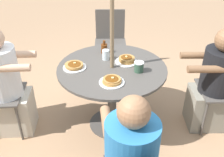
% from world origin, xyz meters
% --- Properties ---
extents(ground_plane, '(12.00, 12.00, 0.00)m').
position_xyz_m(ground_plane, '(0.00, 0.00, 0.00)').
color(ground_plane, tan).
extents(patio_table, '(1.07, 1.07, 0.72)m').
position_xyz_m(patio_table, '(0.00, 0.00, 0.59)').
color(patio_table, '#4C4742').
rests_on(patio_table, ground).
extents(umbrella_pole, '(0.04, 0.04, 2.24)m').
position_xyz_m(umbrella_pole, '(0.00, 0.00, 1.12)').
color(umbrella_pole, '#846B4C').
rests_on(umbrella_pole, ground).
extents(diner_east, '(0.51, 0.59, 1.12)m').
position_xyz_m(diner_east, '(-0.40, -0.95, 0.51)').
color(diner_east, gray).
rests_on(diner_east, ground).
extents(patio_chair_south, '(0.56, 0.56, 0.88)m').
position_xyz_m(patio_chair_south, '(1.12, -0.45, 0.51)').
color(patio_chair_south, '#514C47').
rests_on(patio_chair_south, ground).
extents(diner_west, '(0.46, 0.53, 1.15)m').
position_xyz_m(diner_west, '(0.35, 0.98, 0.53)').
color(diner_west, beige).
rests_on(diner_west, ground).
extents(pancake_plate_a, '(0.23, 0.23, 0.06)m').
position_xyz_m(pancake_plate_a, '(0.04, -0.17, 0.75)').
color(pancake_plate_a, white).
rests_on(pancake_plate_a, patio_table).
extents(pancake_plate_b, '(0.23, 0.23, 0.05)m').
position_xyz_m(pancake_plate_b, '(-0.26, 0.11, 0.74)').
color(pancake_plate_b, white).
rests_on(pancake_plate_b, patio_table).
extents(pancake_plate_c, '(0.23, 0.23, 0.05)m').
position_xyz_m(pancake_plate_c, '(0.13, 0.34, 0.74)').
color(pancake_plate_c, white).
rests_on(pancake_plate_c, patio_table).
extents(syrup_bottle, '(0.09, 0.07, 0.14)m').
position_xyz_m(syrup_bottle, '(0.32, -0.05, 0.78)').
color(syrup_bottle, '#602D0F').
rests_on(syrup_bottle, patio_table).
extents(coffee_cup, '(0.09, 0.09, 0.10)m').
position_xyz_m(coffee_cup, '(-0.17, -0.20, 0.77)').
color(coffee_cup, '#33513D').
rests_on(coffee_cup, patio_table).
extents(drinking_glass_a, '(0.07, 0.07, 0.10)m').
position_xyz_m(drinking_glass_a, '(0.18, -0.01, 0.77)').
color(drinking_glass_a, silver).
rests_on(drinking_glass_a, patio_table).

